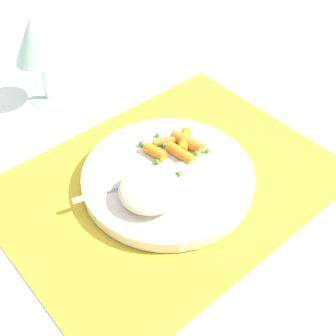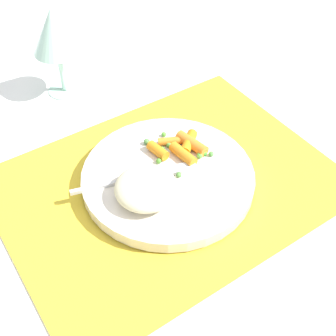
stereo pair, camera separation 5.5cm
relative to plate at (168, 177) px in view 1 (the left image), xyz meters
name	(u,v)px [view 1 (the left image)]	position (x,y,z in m)	size (l,w,h in m)	color
ground_plane	(168,184)	(0.00, 0.00, -0.02)	(2.40, 2.40, 0.00)	white
placemat	(168,183)	(0.00, 0.00, -0.01)	(0.48, 0.36, 0.01)	gold
plate	(168,177)	(0.00, 0.00, 0.00)	(0.25, 0.25, 0.02)	silver
rice_mound	(150,190)	(-0.05, -0.02, 0.03)	(0.09, 0.09, 0.03)	beige
carrot_portion	(178,145)	(0.04, 0.03, 0.02)	(0.08, 0.08, 0.02)	orange
pea_scatter	(171,149)	(0.03, 0.03, 0.01)	(0.08, 0.09, 0.01)	#53AF35
fork	(149,177)	(-0.03, 0.01, 0.01)	(0.18, 0.06, 0.01)	silver
wine_glass	(35,40)	(-0.03, 0.31, 0.10)	(0.08, 0.08, 0.16)	#B2E0CC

